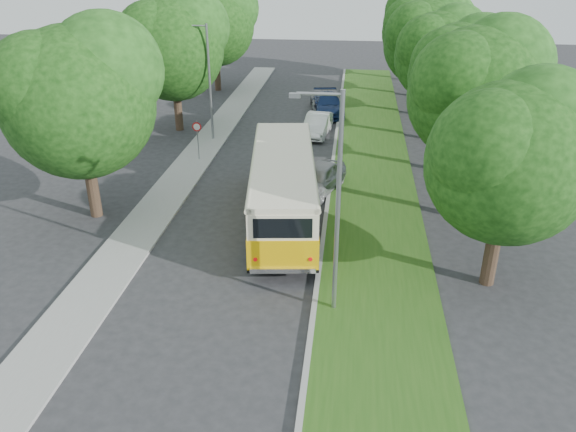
# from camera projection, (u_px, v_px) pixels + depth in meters

# --- Properties ---
(ground) EXTENTS (120.00, 120.00, 0.00)m
(ground) POSITION_uv_depth(u_px,v_px,m) (231.00, 267.00, 22.98)
(ground) COLOR #2A2A2C
(ground) RESTS_ON ground
(curb) EXTENTS (0.20, 70.00, 0.15)m
(curb) POSITION_uv_depth(u_px,v_px,m) (326.00, 217.00, 27.03)
(curb) COLOR gray
(curb) RESTS_ON ground
(grass_verge) EXTENTS (4.50, 70.00, 0.13)m
(grass_verge) POSITION_uv_depth(u_px,v_px,m) (375.00, 219.00, 26.79)
(grass_verge) COLOR #275316
(grass_verge) RESTS_ON ground
(sidewalk) EXTENTS (2.20, 70.00, 0.12)m
(sidewalk) POSITION_uv_depth(u_px,v_px,m) (157.00, 208.00, 27.91)
(sidewalk) COLOR gray
(sidewalk) RESTS_ON ground
(treeline) EXTENTS (24.27, 41.91, 9.46)m
(treeline) POSITION_uv_depth(u_px,v_px,m) (333.00, 47.00, 36.11)
(treeline) COLOR #332319
(treeline) RESTS_ON ground
(lamppost_near) EXTENTS (1.71, 0.16, 8.00)m
(lamppost_near) POSITION_uv_depth(u_px,v_px,m) (335.00, 200.00, 18.39)
(lamppost_near) COLOR gray
(lamppost_near) RESTS_ON ground
(lamppost_far) EXTENTS (1.71, 0.16, 7.50)m
(lamppost_far) POSITION_uv_depth(u_px,v_px,m) (208.00, 79.00, 35.94)
(lamppost_far) COLOR gray
(lamppost_far) RESTS_ON ground
(warning_sign) EXTENTS (0.56, 0.10, 2.50)m
(warning_sign) POSITION_uv_depth(u_px,v_px,m) (197.00, 134.00, 33.39)
(warning_sign) COLOR gray
(warning_sign) RESTS_ON ground
(vintage_bus) EXTENTS (4.21, 11.38, 3.30)m
(vintage_bus) POSITION_uv_depth(u_px,v_px,m) (283.00, 190.00, 25.95)
(vintage_bus) COLOR #FDBC07
(vintage_bus) RESTS_ON ground
(car_silver) EXTENTS (3.22, 4.82, 1.52)m
(car_silver) POSITION_uv_depth(u_px,v_px,m) (318.00, 178.00, 29.58)
(car_silver) COLOR #A6A6AA
(car_silver) RESTS_ON ground
(car_white) EXTENTS (2.02, 4.54, 1.45)m
(car_white) POSITION_uv_depth(u_px,v_px,m) (317.00, 125.00, 38.43)
(car_white) COLOR white
(car_white) RESTS_ON ground
(car_blue) EXTENTS (2.96, 5.54, 1.53)m
(car_blue) POSITION_uv_depth(u_px,v_px,m) (328.00, 104.00, 43.11)
(car_blue) COLOR navy
(car_blue) RESTS_ON ground
(car_grey) EXTENTS (2.52, 4.59, 1.22)m
(car_grey) POSITION_uv_depth(u_px,v_px,m) (324.00, 102.00, 44.33)
(car_grey) COLOR #585A5F
(car_grey) RESTS_ON ground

